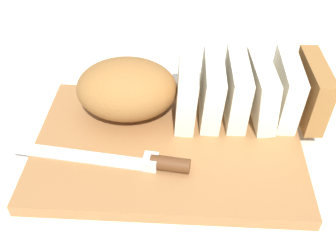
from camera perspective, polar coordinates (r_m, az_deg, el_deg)
ground_plane at (r=0.61m, az=0.00°, el=-3.50°), size 3.00×3.00×0.00m
cutting_board at (r=0.60m, az=0.00°, el=-2.83°), size 0.41×0.28×0.02m
bread_loaf at (r=0.62m, az=3.17°, el=5.29°), size 0.39×0.15×0.09m
bread_knife at (r=0.56m, az=-4.14°, el=-5.08°), size 0.26×0.04×0.02m
crumb_near_knife at (r=0.62m, az=6.22°, el=-0.14°), size 0.01×0.01×0.01m
crumb_near_loaf at (r=0.61m, az=1.59°, el=-0.09°), size 0.00×0.00×0.00m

